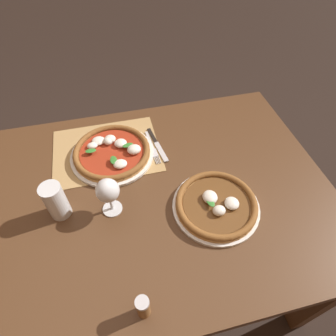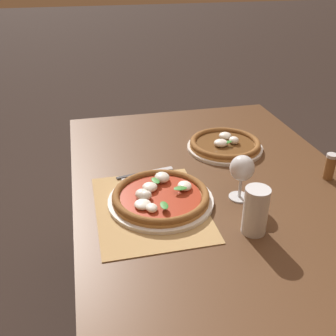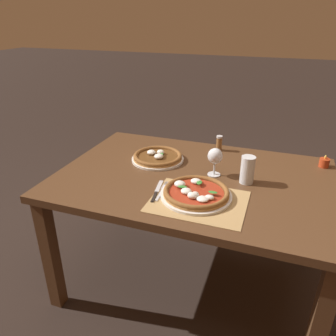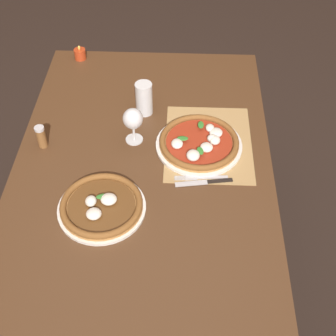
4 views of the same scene
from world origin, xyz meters
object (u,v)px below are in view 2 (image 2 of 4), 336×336
at_px(pizza_far, 225,144).
at_px(wine_glass, 242,170).
at_px(fork, 149,176).
at_px(pepper_shaker, 330,166).
at_px(pint_glass, 255,212).
at_px(pizza_near, 160,197).
at_px(knife, 145,173).

xyz_separation_m(pizza_far, wine_glass, (0.36, -0.08, 0.09)).
xyz_separation_m(fork, pepper_shaker, (0.15, 0.63, 0.04)).
xyz_separation_m(pizza_far, fork, (0.16, -0.35, -0.01)).
bearing_deg(fork, wine_glass, 53.11).
relative_size(pizza_far, pint_glass, 2.14).
bearing_deg(pint_glass, wine_glass, 170.87).
height_order(pizza_near, pint_glass, pint_glass).
xyz_separation_m(pizza_far, pepper_shaker, (0.31, 0.28, 0.03)).
relative_size(pizza_far, wine_glass, 2.01).
xyz_separation_m(wine_glass, knife, (-0.22, -0.28, -0.10)).
bearing_deg(knife, pint_glass, 31.91).
bearing_deg(wine_glass, fork, -126.89).
height_order(pint_glass, fork, pint_glass).
relative_size(pizza_near, knife, 1.60).
bearing_deg(knife, wine_glass, 51.16).
xyz_separation_m(pizza_far, knife, (0.14, -0.36, -0.01)).
relative_size(pizza_far, knife, 1.45).
bearing_deg(pint_glass, knife, -148.09).
distance_m(pizza_far, knife, 0.38).
height_order(pizza_near, pizza_far, pizza_near).
xyz_separation_m(pizza_near, knife, (-0.19, -0.02, -0.02)).
bearing_deg(pepper_shaker, wine_glass, -82.33).
xyz_separation_m(pizza_far, pint_glass, (0.54, -0.11, 0.05)).
distance_m(pint_glass, fork, 0.45).
distance_m(pizza_near, pepper_shaker, 0.62).
xyz_separation_m(wine_glass, pepper_shaker, (-0.05, 0.36, -0.06)).
height_order(pizza_far, knife, pizza_far).
bearing_deg(pizza_near, fork, -178.30).
bearing_deg(pint_glass, fork, -147.71).
distance_m(pint_glass, knife, 0.48).
relative_size(wine_glass, knife, 0.72).
relative_size(fork, pepper_shaker, 2.07).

